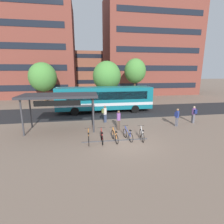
{
  "coord_description": "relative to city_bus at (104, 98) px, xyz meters",
  "views": [
    {
      "loc": [
        -3.06,
        -11.56,
        5.12
      ],
      "look_at": [
        -0.28,
        4.73,
        1.23
      ],
      "focal_mm": 27.7,
      "sensor_mm": 36.0,
      "label": 1
    }
  ],
  "objects": [
    {
      "name": "street_tree_2",
      "position": [
        -9.02,
        8.79,
        2.43
      ],
      "size": [
        4.48,
        4.48,
        6.58
      ],
      "color": "brown",
      "rests_on": "ground"
    },
    {
      "name": "street_tree_1",
      "position": [
        6.72,
        8.84,
        3.41
      ],
      "size": [
        3.81,
        3.81,
        7.36
      ],
      "color": "brown",
      "rests_on": "ground"
    },
    {
      "name": "parked_bicycle_blue_3",
      "position": [
        0.64,
        -9.56,
        -1.39
      ],
      "size": [
        0.55,
        1.7,
        0.99
      ],
      "rotation": [
        0.0,
        0.0,
        1.77
      ],
      "color": "black",
      "rests_on": "ground"
    },
    {
      "name": "parked_bicycle_red_1",
      "position": [
        -1.38,
        -9.73,
        -1.39
      ],
      "size": [
        0.52,
        1.72,
        0.99
      ],
      "rotation": [
        0.0,
        0.0,
        1.56
      ],
      "color": "black",
      "rests_on": "ground"
    },
    {
      "name": "commuter_olive_pack_3",
      "position": [
        -0.51,
        -4.64,
        -0.78
      ],
      "size": [
        0.57,
        0.4,
        1.73
      ],
      "rotation": [
        0.0,
        0.0,
        0.18
      ],
      "color": "#2D3851",
      "rests_on": "ground"
    },
    {
      "name": "bike_rack",
      "position": [
        -0.35,
        -9.64,
        -1.68
      ],
      "size": [
        5.01,
        0.2,
        0.7
      ],
      "rotation": [
        0.0,
        0.0,
        -0.02
      ],
      "color": "#47474C",
      "rests_on": "ground"
    },
    {
      "name": "transit_shelter",
      "position": [
        -4.64,
        -6.35,
        1.23
      ],
      "size": [
        6.54,
        3.16,
        3.2
      ],
      "rotation": [
        0.0,
        0.0,
        -0.02
      ],
      "color": "#38383D",
      "rests_on": "ground"
    },
    {
      "name": "parked_bicycle_white_4",
      "position": [
        1.69,
        -9.76,
        -1.39
      ],
      "size": [
        0.52,
        1.71,
        0.99
      ],
      "rotation": [
        0.0,
        0.0,
        1.42
      ],
      "color": "black",
      "rests_on": "ground"
    },
    {
      "name": "commuter_navy_pack_2",
      "position": [
        6.07,
        -7.09,
        -0.79
      ],
      "size": [
        0.6,
        0.57,
        1.72
      ],
      "rotation": [
        0.0,
        0.0,
        0.68
      ],
      "color": "#565660",
      "rests_on": "ground"
    },
    {
      "name": "commuter_navy_pack_0",
      "position": [
        8.31,
        -6.38,
        -0.77
      ],
      "size": [
        0.35,
        0.53,
        1.73
      ],
      "rotation": [
        0.0,
        0.0,
        1.59
      ],
      "color": "#565660",
      "rests_on": "ground"
    },
    {
      "name": "ground",
      "position": [
        0.4,
        -10.07,
        -1.78
      ],
      "size": [
        200.0,
        200.0,
        0.0
      ],
      "primitive_type": "plane",
      "color": "#7A6656"
    },
    {
      "name": "building_right_wing",
      "position": [
        13.11,
        19.35,
        9.06
      ],
      "size": [
        20.37,
        12.21,
        21.67
      ],
      "color": "brown",
      "rests_on": "ground"
    },
    {
      "name": "parked_bicycle_orange_0",
      "position": [
        -2.35,
        -9.7,
        -1.39
      ],
      "size": [
        0.52,
        1.72,
        0.99
      ],
      "rotation": [
        0.0,
        0.0,
        1.55
      ],
      "color": "black",
      "rests_on": "ground"
    },
    {
      "name": "city_bus",
      "position": [
        0.0,
        0.0,
        0.0
      ],
      "size": [
        12.04,
        2.64,
        3.2
      ],
      "rotation": [
        0.0,
        0.0,
        3.14
      ],
      "color": "#0F6070",
      "rests_on": "ground"
    },
    {
      "name": "street_tree_0",
      "position": [
        1.13,
        5.25,
        2.63
      ],
      "size": [
        4.29,
        4.29,
        6.69
      ],
      "color": "brown",
      "rests_on": "ground"
    },
    {
      "name": "commuter_maroon_pack_1",
      "position": [
        0.42,
        -7.14,
        -0.75
      ],
      "size": [
        0.45,
        0.59,
        1.77
      ],
      "rotation": [
        0.0,
        0.0,
        4.4
      ],
      "color": "#47382D",
      "rests_on": "ground"
    },
    {
      "name": "building_centre_block",
      "position": [
        -2.28,
        35.87,
        3.63
      ],
      "size": [
        18.68,
        12.35,
        10.81
      ],
      "color": "brown",
      "rests_on": "ground"
    },
    {
      "name": "parked_bicycle_orange_2",
      "position": [
        -0.41,
        -9.71,
        -1.39
      ],
      "size": [
        0.52,
        1.72,
        0.99
      ],
      "rotation": [
        0.0,
        0.0,
        1.68
      ],
      "color": "black",
      "rests_on": "ground"
    },
    {
      "name": "bus_lane_asphalt",
      "position": [
        0.4,
        0.0,
        -1.77
      ],
      "size": [
        80.0,
        7.2,
        0.01
      ],
      "primitive_type": "cube",
      "color": "#232326",
      "rests_on": "ground"
    },
    {
      "name": "building_left_wing",
      "position": [
        -14.45,
        17.23,
        7.27
      ],
      "size": [
        20.86,
        10.42,
        18.09
      ],
      "color": "brown",
      "rests_on": "ground"
    }
  ]
}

